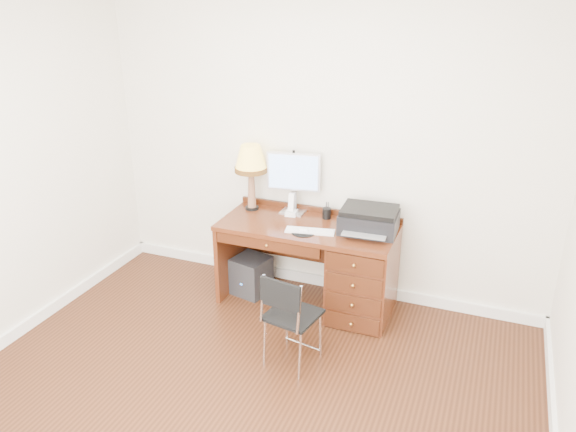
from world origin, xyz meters
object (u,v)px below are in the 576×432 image
at_px(monitor, 294,175).
at_px(printer, 369,220).
at_px(chair, 290,312).
at_px(equipment_box, 251,275).
at_px(desk, 343,267).
at_px(phone, 291,209).
at_px(leg_lamp, 251,163).

xyz_separation_m(monitor, printer, (0.73, -0.18, -0.24)).
relative_size(chair, equipment_box, 2.18).
xyz_separation_m(desk, chair, (-0.14, -0.90, 0.05)).
xyz_separation_m(desk, phone, (-0.53, 0.15, 0.40)).
relative_size(desk, phone, 7.43).
xyz_separation_m(monitor, chair, (0.40, -1.13, -0.63)).
distance_m(desk, chair, 0.91).
distance_m(printer, chair, 1.08).
bearing_deg(desk, chair, -98.63).
xyz_separation_m(leg_lamp, chair, (0.78, -1.06, -0.73)).
distance_m(monitor, equipment_box, 1.01).
xyz_separation_m(desk, printer, (0.19, 0.06, 0.44)).
height_order(desk, chair, chair).
xyz_separation_m(printer, leg_lamp, (-1.10, 0.10, 0.34)).
bearing_deg(leg_lamp, desk, -9.93).
relative_size(monitor, chair, 0.72).
bearing_deg(phone, monitor, 89.16).
relative_size(leg_lamp, phone, 2.95).
bearing_deg(leg_lamp, equipment_box, -71.46).
bearing_deg(printer, leg_lamp, 171.59).
distance_m(printer, leg_lamp, 1.16).
relative_size(leg_lamp, chair, 0.79).
distance_m(desk, monitor, 0.90).
relative_size(phone, chair, 0.27).
xyz_separation_m(printer, phone, (-0.72, 0.09, -0.04)).
height_order(desk, monitor, monitor).
bearing_deg(equipment_box, leg_lamp, 121.18).
bearing_deg(monitor, chair, -79.41).
bearing_deg(desk, monitor, 156.39).
distance_m(chair, equipment_box, 1.17).
height_order(printer, leg_lamp, leg_lamp).
bearing_deg(monitor, desk, -32.61).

